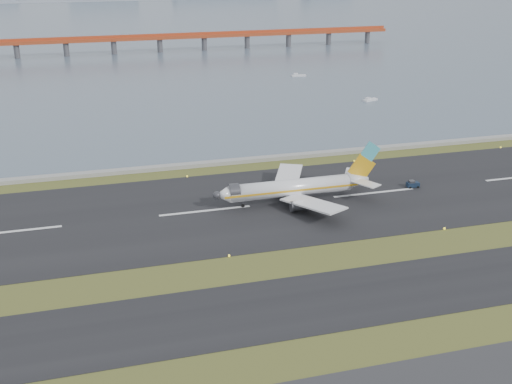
# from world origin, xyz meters

# --- Properties ---
(ground) EXTENTS (1000.00, 1000.00, 0.00)m
(ground) POSITION_xyz_m (0.00, 0.00, 0.00)
(ground) COLOR #3C4E1B
(ground) RESTS_ON ground
(taxiway_strip) EXTENTS (1000.00, 18.00, 0.10)m
(taxiway_strip) POSITION_xyz_m (0.00, -12.00, 0.05)
(taxiway_strip) COLOR black
(taxiway_strip) RESTS_ON ground
(runway_strip) EXTENTS (1000.00, 45.00, 0.10)m
(runway_strip) POSITION_xyz_m (0.00, 30.00, 0.05)
(runway_strip) COLOR black
(runway_strip) RESTS_ON ground
(seawall) EXTENTS (1000.00, 2.50, 1.00)m
(seawall) POSITION_xyz_m (0.00, 60.00, 0.50)
(seawall) COLOR gray
(seawall) RESTS_ON ground
(bay_water) EXTENTS (1400.00, 800.00, 1.30)m
(bay_water) POSITION_xyz_m (0.00, 460.00, 0.00)
(bay_water) COLOR #4E5C6F
(bay_water) RESTS_ON ground
(red_pier) EXTENTS (260.00, 5.00, 10.20)m
(red_pier) POSITION_xyz_m (20.00, 250.00, 7.28)
(red_pier) COLOR #AC3F1D
(red_pier) RESTS_ON ground
(airliner) EXTENTS (38.52, 32.89, 12.80)m
(airliner) POSITION_xyz_m (20.93, 29.81, 3.46)
(airliner) COLOR white
(airliner) RESTS_ON ground
(pushback_tug) EXTENTS (2.95, 1.83, 1.84)m
(pushback_tug) POSITION_xyz_m (50.42, 30.84, 0.89)
(pushback_tug) COLOR #132034
(pushback_tug) RESTS_ON ground
(workboat_near) EXTENTS (6.38, 4.19, 1.49)m
(workboat_near) POSITION_xyz_m (79.07, 115.77, 0.47)
(workboat_near) COLOR white
(workboat_near) RESTS_ON ground
(workboat_far) EXTENTS (6.43, 2.76, 1.51)m
(workboat_far) POSITION_xyz_m (68.90, 166.75, 0.48)
(workboat_far) COLOR white
(workboat_far) RESTS_ON ground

